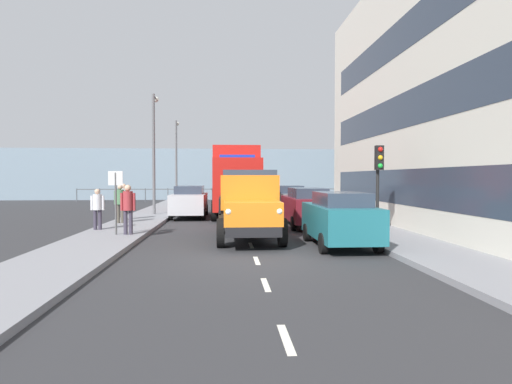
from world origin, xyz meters
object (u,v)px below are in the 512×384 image
at_px(lamp_post_promenade, 154,143).
at_px(street_sign, 116,191).
at_px(pedestrian_with_bag, 97,206).
at_px(pedestrian_couple_b, 120,200).
at_px(lamp_post_far, 176,154).
at_px(car_grey_kerbside_2, 288,200).
at_px(pedestrian_near_railing, 124,198).
at_px(lorry_cargo_red, 236,179).
at_px(pedestrian_strolling, 128,205).
at_px(truck_vintage_orange, 249,207).
at_px(traffic_light_near, 379,169).
at_px(car_maroon_kerbside_1, 307,206).
at_px(car_teal_kerbside_near, 340,218).
at_px(car_silver_oppositeside_0, 190,201).

relative_size(lamp_post_promenade, street_sign, 2.95).
relative_size(pedestrian_with_bag, street_sign, 0.70).
bearing_deg(pedestrian_couple_b, lamp_post_far, -92.83).
bearing_deg(lamp_post_far, lamp_post_promenade, 89.86).
bearing_deg(car_grey_kerbside_2, pedestrian_near_railing, 21.58).
xyz_separation_m(lorry_cargo_red, pedestrian_strolling, (4.04, 8.70, -0.88)).
relative_size(car_grey_kerbside_2, pedestrian_near_railing, 2.23).
distance_m(truck_vintage_orange, pedestrian_couple_b, 7.31).
bearing_deg(truck_vintage_orange, lorry_cargo_red, -88.64).
xyz_separation_m(car_grey_kerbside_2, traffic_light_near, (-2.07, 8.75, 1.58)).
bearing_deg(pedestrian_with_bag, lamp_post_promenade, -97.95).
xyz_separation_m(car_grey_kerbside_2, lamp_post_promenade, (7.52, 0.03, 3.19)).
bearing_deg(pedestrian_strolling, pedestrian_with_bag, -45.16).
xyz_separation_m(car_maroon_kerbside_1, lamp_post_far, (7.50, -16.10, 3.16)).
distance_m(car_teal_kerbside_near, car_grey_kerbside_2, 11.03).
bearing_deg(lamp_post_promenade, pedestrian_couple_b, 81.23).
xyz_separation_m(pedestrian_near_railing, traffic_light_near, (-10.51, 5.41, 1.30)).
distance_m(truck_vintage_orange, car_silver_oppositeside_0, 9.26).
distance_m(truck_vintage_orange, pedestrian_near_railing, 8.45).
bearing_deg(pedestrian_near_railing, car_silver_oppositeside_0, -138.51).
distance_m(lorry_cargo_red, car_teal_kerbside_near, 11.45).
distance_m(car_silver_oppositeside_0, lamp_post_promenade, 3.84).
relative_size(truck_vintage_orange, pedestrian_strolling, 3.19).
bearing_deg(lamp_post_far, car_grey_kerbside_2, 125.36).
bearing_deg(truck_vintage_orange, car_silver_oppositeside_0, -72.63).
bearing_deg(car_silver_oppositeside_0, pedestrian_strolling, 79.33).
height_order(pedestrian_couple_b, lamp_post_far, lamp_post_far).
distance_m(lorry_cargo_red, lamp_post_promenade, 4.96).
relative_size(car_maroon_kerbside_1, lamp_post_promenade, 0.67).
distance_m(car_teal_kerbside_near, traffic_light_near, 3.46).
distance_m(car_grey_kerbside_2, street_sign, 11.51).
relative_size(truck_vintage_orange, car_maroon_kerbside_1, 1.26).
bearing_deg(pedestrian_with_bag, traffic_light_near, 171.88).
xyz_separation_m(car_teal_kerbside_near, car_grey_kerbside_2, (0.00, -11.03, -0.00)).
xyz_separation_m(pedestrian_with_bag, pedestrian_couple_b, (-0.27, -2.45, 0.08)).
height_order(truck_vintage_orange, car_silver_oppositeside_0, truck_vintage_orange).
bearing_deg(car_maroon_kerbside_1, lamp_post_far, -65.03).
distance_m(car_grey_kerbside_2, traffic_light_near, 9.13).
bearing_deg(lorry_cargo_red, lamp_post_promenade, -0.14).
xyz_separation_m(lorry_cargo_red, lamp_post_far, (4.51, -10.61, 1.98)).
height_order(lorry_cargo_red, pedestrian_strolling, lorry_cargo_red).
distance_m(lorry_cargo_red, car_silver_oppositeside_0, 2.89).
xyz_separation_m(truck_vintage_orange, pedestrian_with_bag, (5.77, -2.36, -0.10)).
relative_size(car_silver_oppositeside_0, traffic_light_near, 1.45).
bearing_deg(pedestrian_with_bag, lorry_cargo_red, -127.62).
bearing_deg(car_teal_kerbside_near, street_sign, -17.13).
relative_size(pedestrian_with_bag, lamp_post_promenade, 0.24).
bearing_deg(street_sign, truck_vintage_orange, 169.55).
bearing_deg(car_teal_kerbside_near, lamp_post_far, -70.85).
distance_m(pedestrian_strolling, lamp_post_far, 19.52).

